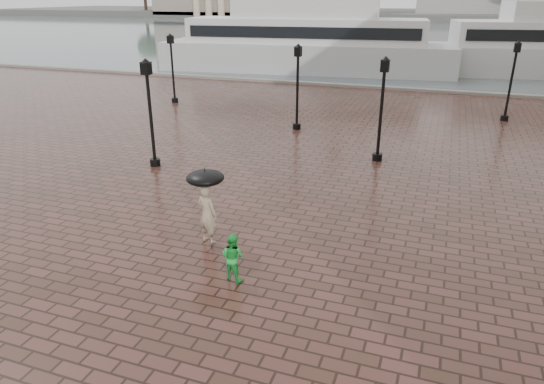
% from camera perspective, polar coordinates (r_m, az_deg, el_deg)
% --- Properties ---
extents(ground, '(300.00, 300.00, 0.00)m').
position_cam_1_polar(ground, '(11.36, -14.91, -16.20)').
color(ground, '#392219').
rests_on(ground, ground).
extents(harbour_water, '(240.00, 240.00, 0.00)m').
position_cam_1_polar(harbour_water, '(99.51, 17.24, 17.34)').
color(harbour_water, '#495659').
rests_on(harbour_water, ground).
extents(quay_edge, '(80.00, 0.60, 0.30)m').
position_cam_1_polar(quay_edge, '(40.10, 11.70, 11.87)').
color(quay_edge, slate).
rests_on(quay_edge, ground).
extents(far_shore, '(300.00, 60.00, 2.00)m').
position_cam_1_polar(far_shore, '(167.31, 18.83, 19.14)').
color(far_shore, '#4C4C47').
rests_on(far_shore, ground).
extents(street_lamps, '(21.44, 14.44, 4.40)m').
position_cam_1_polar(street_lamps, '(26.12, 3.61, 12.08)').
color(street_lamps, black).
rests_on(street_lamps, ground).
extents(adult_pedestrian, '(0.75, 0.59, 1.82)m').
position_cam_1_polar(adult_pedestrian, '(14.42, -7.64, -2.61)').
color(adult_pedestrian, tan).
rests_on(adult_pedestrian, ground).
extents(child_pedestrian, '(0.71, 0.60, 1.29)m').
position_cam_1_polar(child_pedestrian, '(12.63, -4.65, -7.62)').
color(child_pedestrian, green).
rests_on(child_pedestrian, ground).
extents(ferry_near, '(28.04, 9.42, 9.02)m').
position_cam_1_polar(ferry_near, '(48.34, 3.98, 17.21)').
color(ferry_near, silver).
rests_on(ferry_near, ground).
extents(umbrella, '(1.10, 1.10, 1.18)m').
position_cam_1_polar(umbrella, '(13.98, -7.87, 1.66)').
color(umbrella, black).
rests_on(umbrella, ground).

